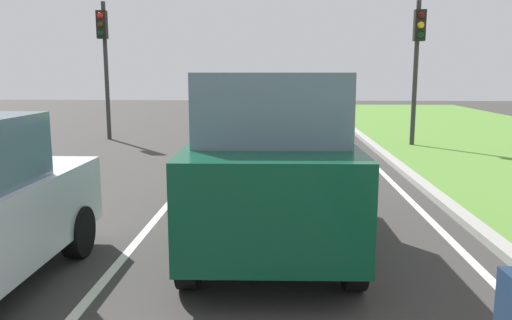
% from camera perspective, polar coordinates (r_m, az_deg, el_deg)
% --- Properties ---
extents(ground_plane, '(60.00, 60.00, 0.00)m').
position_cam_1_polar(ground_plane, '(11.80, -3.43, -1.42)').
color(ground_plane, '#383533').
extents(lane_line_center, '(0.12, 32.00, 0.01)m').
position_cam_1_polar(lane_line_center, '(11.90, -6.79, -1.37)').
color(lane_line_center, silver).
rests_on(lane_line_center, ground).
extents(lane_line_right_edge, '(0.12, 32.00, 0.01)m').
position_cam_1_polar(lane_line_right_edge, '(11.98, 13.97, -1.52)').
color(lane_line_right_edge, silver).
rests_on(lane_line_right_edge, ground).
extents(curb_right, '(0.24, 48.00, 0.12)m').
position_cam_1_polar(curb_right, '(12.07, 16.31, -1.26)').
color(curb_right, '#9E9B93').
rests_on(curb_right, ground).
extents(car_suv_ahead, '(2.06, 4.54, 2.28)m').
position_cam_1_polar(car_suv_ahead, '(6.80, 1.63, 0.27)').
color(car_suv_ahead, '#0C472D').
rests_on(car_suv_ahead, ground).
extents(traffic_light_near_right, '(0.32, 0.50, 4.37)m').
position_cam_1_polar(traffic_light_near_right, '(16.36, 17.49, 11.61)').
color(traffic_light_near_right, '#2D2D2D').
rests_on(traffic_light_near_right, ground).
extents(traffic_light_overhead_left, '(0.32, 0.50, 4.56)m').
position_cam_1_polar(traffic_light_overhead_left, '(18.12, -16.51, 11.82)').
color(traffic_light_overhead_left, '#2D2D2D').
rests_on(traffic_light_overhead_left, ground).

